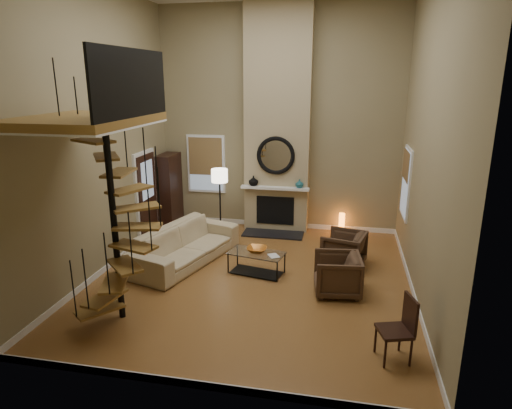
% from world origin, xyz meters
% --- Properties ---
extents(ground, '(6.00, 6.50, 0.01)m').
position_xyz_m(ground, '(0.00, 0.00, -0.01)').
color(ground, '#A66F35').
rests_on(ground, ground).
extents(back_wall, '(6.00, 0.02, 5.50)m').
position_xyz_m(back_wall, '(0.00, 3.25, 2.75)').
color(back_wall, '#8E815B').
rests_on(back_wall, ground).
extents(front_wall, '(6.00, 0.02, 5.50)m').
position_xyz_m(front_wall, '(0.00, -3.25, 2.75)').
color(front_wall, '#8E815B').
rests_on(front_wall, ground).
extents(left_wall, '(0.02, 6.50, 5.50)m').
position_xyz_m(left_wall, '(-3.00, 0.00, 2.75)').
color(left_wall, '#8E815B').
rests_on(left_wall, ground).
extents(right_wall, '(0.02, 6.50, 5.50)m').
position_xyz_m(right_wall, '(3.00, 0.00, 2.75)').
color(right_wall, '#8E815B').
rests_on(right_wall, ground).
extents(baseboard_back, '(6.00, 0.02, 0.12)m').
position_xyz_m(baseboard_back, '(0.00, 3.24, 0.06)').
color(baseboard_back, white).
rests_on(baseboard_back, ground).
extents(baseboard_front, '(6.00, 0.02, 0.12)m').
position_xyz_m(baseboard_front, '(0.00, -3.24, 0.06)').
color(baseboard_front, white).
rests_on(baseboard_front, ground).
extents(baseboard_left, '(0.02, 6.50, 0.12)m').
position_xyz_m(baseboard_left, '(-2.99, 0.00, 0.06)').
color(baseboard_left, white).
rests_on(baseboard_left, ground).
extents(baseboard_right, '(0.02, 6.50, 0.12)m').
position_xyz_m(baseboard_right, '(2.99, 0.00, 0.06)').
color(baseboard_right, white).
rests_on(baseboard_right, ground).
extents(chimney_breast, '(1.60, 0.38, 5.50)m').
position_xyz_m(chimney_breast, '(0.00, 3.06, 2.75)').
color(chimney_breast, tan).
rests_on(chimney_breast, ground).
extents(hearth, '(1.50, 0.60, 0.04)m').
position_xyz_m(hearth, '(0.00, 2.57, 0.02)').
color(hearth, black).
rests_on(hearth, ground).
extents(firebox, '(0.95, 0.02, 0.72)m').
position_xyz_m(firebox, '(0.00, 2.86, 0.55)').
color(firebox, black).
rests_on(firebox, chimney_breast).
extents(mantel, '(1.70, 0.18, 0.06)m').
position_xyz_m(mantel, '(0.00, 2.78, 1.15)').
color(mantel, white).
rests_on(mantel, chimney_breast).
extents(mirror_frame, '(0.94, 0.10, 0.94)m').
position_xyz_m(mirror_frame, '(0.00, 2.84, 1.95)').
color(mirror_frame, black).
rests_on(mirror_frame, chimney_breast).
extents(mirror_disc, '(0.80, 0.01, 0.80)m').
position_xyz_m(mirror_disc, '(0.00, 2.85, 1.95)').
color(mirror_disc, white).
rests_on(mirror_disc, chimney_breast).
extents(vase_left, '(0.24, 0.24, 0.25)m').
position_xyz_m(vase_left, '(-0.55, 2.82, 1.30)').
color(vase_left, black).
rests_on(vase_left, mantel).
extents(vase_right, '(0.20, 0.20, 0.21)m').
position_xyz_m(vase_right, '(0.60, 2.82, 1.28)').
color(vase_right, '#1B5660').
rests_on(vase_right, mantel).
extents(window_back, '(1.02, 0.06, 1.52)m').
position_xyz_m(window_back, '(-1.90, 3.22, 1.62)').
color(window_back, white).
rests_on(window_back, back_wall).
extents(window_right, '(0.06, 1.02, 1.52)m').
position_xyz_m(window_right, '(2.97, 2.00, 1.63)').
color(window_right, white).
rests_on(window_right, right_wall).
extents(entry_door, '(0.10, 1.05, 2.16)m').
position_xyz_m(entry_door, '(-2.95, 1.80, 1.05)').
color(entry_door, white).
rests_on(entry_door, ground).
extents(loft, '(1.70, 2.20, 1.09)m').
position_xyz_m(loft, '(-2.04, -1.80, 3.24)').
color(loft, olive).
rests_on(loft, left_wall).
extents(spiral_stair, '(1.47, 1.47, 4.06)m').
position_xyz_m(spiral_stair, '(-1.78, -1.79, 1.78)').
color(spiral_stair, black).
rests_on(spiral_stair, ground).
extents(hutch, '(0.40, 0.85, 1.91)m').
position_xyz_m(hutch, '(-2.77, 2.77, 0.95)').
color(hutch, black).
rests_on(hutch, ground).
extents(sofa, '(1.77, 2.84, 0.78)m').
position_xyz_m(sofa, '(-1.55, 0.56, 0.40)').
color(sofa, tan).
rests_on(sofa, ground).
extents(armchair_near, '(1.00, 0.98, 0.75)m').
position_xyz_m(armchair_near, '(1.81, 0.99, 0.35)').
color(armchair_near, '#483121').
rests_on(armchair_near, ground).
extents(armchair_far, '(0.92, 0.90, 0.75)m').
position_xyz_m(armchair_far, '(1.71, -0.24, 0.35)').
color(armchair_far, '#483121').
rests_on(armchair_far, ground).
extents(coffee_table, '(1.18, 0.75, 0.43)m').
position_xyz_m(coffee_table, '(0.04, 0.26, 0.28)').
color(coffee_table, silver).
rests_on(coffee_table, ground).
extents(bowl, '(0.40, 0.40, 0.10)m').
position_xyz_m(bowl, '(0.04, 0.31, 0.50)').
color(bowl, orange).
rests_on(bowl, coffee_table).
extents(book, '(0.28, 0.30, 0.02)m').
position_xyz_m(book, '(0.39, 0.11, 0.46)').
color(book, gray).
rests_on(book, coffee_table).
extents(floor_lamp, '(0.39, 0.39, 1.70)m').
position_xyz_m(floor_lamp, '(-1.23, 2.15, 1.41)').
color(floor_lamp, black).
rests_on(floor_lamp, ground).
extents(accent_lamp, '(0.14, 0.14, 0.52)m').
position_xyz_m(accent_lamp, '(1.67, 3.06, 0.25)').
color(accent_lamp, orange).
rests_on(accent_lamp, ground).
extents(side_chair, '(0.54, 0.53, 0.94)m').
position_xyz_m(side_chair, '(2.52, -2.10, 0.53)').
color(side_chair, black).
rests_on(side_chair, ground).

